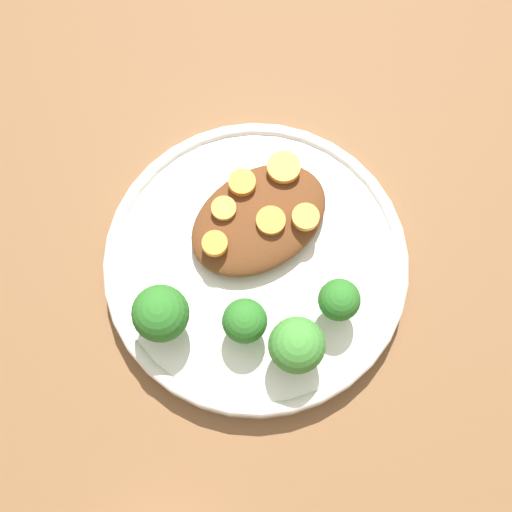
{
  "coord_description": "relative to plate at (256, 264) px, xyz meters",
  "views": [
    {
      "loc": [
        -0.1,
        -0.14,
        0.59
      ],
      "look_at": [
        0.0,
        0.0,
        0.04
      ],
      "focal_mm": 50.0,
      "sensor_mm": 36.0,
      "label": 1
    }
  ],
  "objects": [
    {
      "name": "carrot_slice_0",
      "position": [
        0.06,
        0.05,
        0.04
      ],
      "size": [
        0.03,
        0.03,
        0.01
      ],
      "primitive_type": "cylinder",
      "color": "orange",
      "rests_on": "stew_mound"
    },
    {
      "name": "carrot_slice_4",
      "position": [
        0.02,
        0.01,
        0.04
      ],
      "size": [
        0.02,
        0.02,
        0.01
      ],
      "primitive_type": "cylinder",
      "color": "orange",
      "rests_on": "stew_mound"
    },
    {
      "name": "broccoli_floret_0",
      "position": [
        -0.09,
        0.0,
        0.04
      ],
      "size": [
        0.04,
        0.04,
        0.06
      ],
      "color": "#7FA85B",
      "rests_on": "plate"
    },
    {
      "name": "broccoli_floret_2",
      "position": [
        0.03,
        -0.07,
        0.04
      ],
      "size": [
        0.03,
        0.03,
        0.05
      ],
      "color": "#759E51",
      "rests_on": "plate"
    },
    {
      "name": "plate",
      "position": [
        0.0,
        0.0,
        0.0
      ],
      "size": [
        0.26,
        0.26,
        0.03
      ],
      "color": "silver",
      "rests_on": "ground_plane"
    },
    {
      "name": "broccoli_floret_3",
      "position": [
        -0.04,
        -0.04,
        0.04
      ],
      "size": [
        0.04,
        0.04,
        0.05
      ],
      "color": "#7FA85B",
      "rests_on": "plate"
    },
    {
      "name": "broccoli_floret_1",
      "position": [
        -0.02,
        -0.08,
        0.04
      ],
      "size": [
        0.04,
        0.04,
        0.06
      ],
      "color": "#759E51",
      "rests_on": "plate"
    },
    {
      "name": "ground_plane",
      "position": [
        0.0,
        0.0,
        -0.01
      ],
      "size": [
        4.0,
        4.0,
        0.0
      ],
      "primitive_type": "plane",
      "color": "brown"
    },
    {
      "name": "carrot_slice_3",
      "position": [
        0.02,
        0.05,
        0.04
      ],
      "size": [
        0.02,
        0.02,
        0.01
      ],
      "primitive_type": "cylinder",
      "color": "orange",
      "rests_on": "stew_mound"
    },
    {
      "name": "stew_mound",
      "position": [
        0.02,
        0.03,
        0.02
      ],
      "size": [
        0.12,
        0.09,
        0.03
      ],
      "primitive_type": "ellipsoid",
      "color": "#5B3319",
      "rests_on": "plate"
    },
    {
      "name": "carrot_slice_2",
      "position": [
        0.05,
        -0.0,
        0.04
      ],
      "size": [
        0.02,
        0.02,
        0.01
      ],
      "primitive_type": "cylinder",
      "color": "orange",
      "rests_on": "stew_mound"
    },
    {
      "name": "carrot_slice_5",
      "position": [
        -0.02,
        0.02,
        0.04
      ],
      "size": [
        0.02,
        0.02,
        0.01
      ],
      "primitive_type": "cylinder",
      "color": "orange",
      "rests_on": "stew_mound"
    },
    {
      "name": "carrot_slice_1",
      "position": [
        -0.0,
        0.04,
        0.03
      ],
      "size": [
        0.02,
        0.02,
        0.0
      ],
      "primitive_type": "cylinder",
      "color": "orange",
      "rests_on": "stew_mound"
    }
  ]
}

